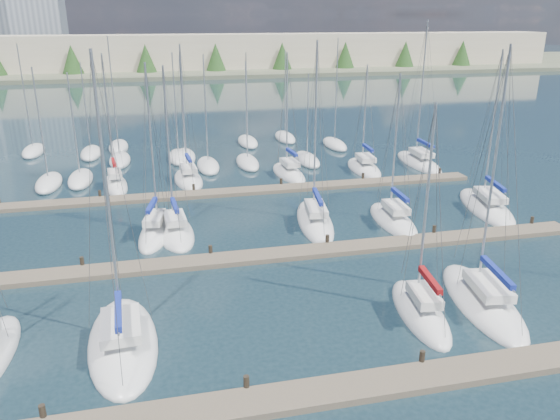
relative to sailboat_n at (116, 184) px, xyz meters
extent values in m
plane|color=#1D313A|center=(10.90, 25.44, -0.20)|extent=(400.00, 400.00, 0.00)
cube|color=#6B5E4C|center=(10.90, -32.56, -0.05)|extent=(44.00, 1.80, 0.35)
cylinder|color=#2D261C|center=(-1.10, -31.66, 0.10)|extent=(0.26, 0.26, 1.10)
cylinder|color=#2D261C|center=(6.90, -31.66, 0.10)|extent=(0.26, 0.26, 1.10)
cylinder|color=#2D261C|center=(14.90, -31.66, 0.10)|extent=(0.26, 0.26, 1.10)
cube|color=#6B5E4C|center=(10.90, -18.56, -0.05)|extent=(44.00, 1.80, 0.35)
cylinder|color=#2D261C|center=(-1.10, -17.66, 0.10)|extent=(0.26, 0.26, 1.10)
cylinder|color=#2D261C|center=(6.90, -17.66, 0.10)|extent=(0.26, 0.26, 1.10)
cylinder|color=#2D261C|center=(14.90, -17.66, 0.10)|extent=(0.26, 0.26, 1.10)
cylinder|color=#2D261C|center=(22.90, -17.66, 0.10)|extent=(0.26, 0.26, 1.10)
cylinder|color=#2D261C|center=(30.90, -17.66, 0.10)|extent=(0.26, 0.26, 1.10)
cube|color=#6B5E4C|center=(10.90, -4.56, -0.05)|extent=(44.00, 1.80, 0.35)
cylinder|color=#2D261C|center=(-1.10, -3.66, 0.10)|extent=(0.26, 0.26, 1.10)
cylinder|color=#2D261C|center=(6.90, -3.66, 0.10)|extent=(0.26, 0.26, 1.10)
cylinder|color=#2D261C|center=(14.90, -3.66, 0.10)|extent=(0.26, 0.26, 1.10)
cylinder|color=#2D261C|center=(22.90, -3.66, 0.10)|extent=(0.26, 0.26, 1.10)
cylinder|color=#2D261C|center=(30.90, -3.66, 0.10)|extent=(0.26, 0.26, 1.10)
ellipsoid|color=white|center=(0.00, 0.02, -0.15)|extent=(2.92, 7.07, 1.60)
cube|color=black|center=(0.00, 0.02, -0.15)|extent=(1.48, 3.41, 0.12)
cube|color=silver|center=(0.04, -0.32, 1.15)|extent=(1.43, 2.53, 0.50)
cylinder|color=#9EA0A5|center=(-0.07, 0.57, 6.30)|extent=(0.14, 0.14, 10.81)
cylinder|color=#9EA0A5|center=(0.11, -0.86, 2.20)|extent=(0.46, 2.87, 0.10)
cube|color=maroon|center=(0.11, -0.86, 2.32)|extent=(0.63, 2.67, 0.30)
ellipsoid|color=white|center=(15.34, -13.14, -0.15)|extent=(3.87, 9.64, 1.60)
cube|color=silver|center=(15.28, -13.61, 1.15)|extent=(1.86, 3.45, 0.50)
cylinder|color=#9EA0A5|center=(15.45, -12.40, 7.03)|extent=(0.14, 0.14, 12.27)
cylinder|color=#9EA0A5|center=(15.17, -14.35, 2.20)|extent=(0.67, 3.91, 0.10)
cube|color=navy|center=(15.17, -14.35, 2.32)|extent=(0.82, 3.63, 0.30)
ellipsoid|color=white|center=(16.96, -27.42, -0.15)|extent=(3.13, 7.32, 1.60)
cube|color=maroon|center=(16.96, -27.42, -0.15)|extent=(1.59, 3.52, 0.12)
cube|color=silver|center=(16.91, -27.77, 1.15)|extent=(1.53, 2.62, 0.50)
cylinder|color=#9EA0A5|center=(17.04, -26.85, 5.91)|extent=(0.14, 0.14, 10.02)
cylinder|color=#9EA0A5|center=(16.84, -28.33, 2.20)|extent=(0.49, 2.96, 0.10)
cube|color=maroon|center=(16.84, -28.33, 2.32)|extent=(0.66, 2.75, 0.30)
ellipsoid|color=white|center=(3.51, -12.62, -0.15)|extent=(3.62, 8.01, 1.60)
cube|color=black|center=(3.51, -12.62, -0.15)|extent=(1.82, 3.86, 0.12)
cube|color=silver|center=(3.44, -13.00, 1.15)|extent=(1.70, 2.89, 0.50)
cylinder|color=#9EA0A5|center=(3.63, -12.01, 6.38)|extent=(0.14, 0.14, 10.96)
cylinder|color=#9EA0A5|center=(3.32, -13.60, 2.20)|extent=(0.72, 3.21, 0.10)
cube|color=navy|center=(3.32, -13.60, 2.32)|extent=(0.86, 2.99, 0.30)
ellipsoid|color=white|center=(20.83, -27.12, -0.15)|extent=(4.41, 9.57, 1.60)
cube|color=silver|center=(20.75, -27.58, 1.15)|extent=(2.13, 3.44, 0.50)
cylinder|color=#9EA0A5|center=(20.94, -26.40, 7.21)|extent=(0.14, 0.14, 12.62)
cylinder|color=#9EA0A5|center=(20.63, -28.30, 2.20)|extent=(0.72, 3.83, 0.10)
cube|color=navy|center=(20.63, -28.30, 2.32)|extent=(0.87, 3.56, 0.30)
ellipsoid|color=white|center=(1.69, -26.83, -0.15)|extent=(3.73, 8.93, 1.60)
cube|color=silver|center=(1.71, -27.27, 1.15)|extent=(1.96, 3.16, 0.50)
cylinder|color=#9EA0A5|center=(1.65, -26.13, 7.21)|extent=(0.14, 0.14, 12.63)
cylinder|color=#9EA0A5|center=(1.75, -27.97, 2.20)|extent=(0.29, 3.69, 0.10)
cube|color=navy|center=(1.75, -27.97, 2.32)|extent=(0.48, 3.40, 0.30)
ellipsoid|color=white|center=(6.69, 0.23, -0.15)|extent=(3.05, 7.19, 1.60)
cube|color=silver|center=(6.71, -0.12, 1.15)|extent=(1.58, 2.55, 0.50)
cylinder|color=#9EA0A5|center=(6.65, 0.79, 6.64)|extent=(0.14, 0.14, 11.48)
cylinder|color=#9EA0A5|center=(6.75, -0.68, 2.20)|extent=(0.31, 2.95, 0.10)
cube|color=navy|center=(6.75, -0.68, 2.32)|extent=(0.49, 2.73, 0.30)
ellipsoid|color=white|center=(4.82, -12.99, -0.15)|extent=(3.12, 7.58, 1.60)
cube|color=maroon|center=(4.82, -12.99, -0.15)|extent=(1.60, 3.64, 0.12)
cube|color=silver|center=(4.85, -13.36, 1.15)|extent=(1.61, 2.69, 0.50)
cylinder|color=#9EA0A5|center=(4.78, -12.39, 6.28)|extent=(0.14, 0.14, 10.76)
cylinder|color=#9EA0A5|center=(4.89, -13.95, 2.20)|extent=(0.33, 3.11, 0.10)
cube|color=navy|center=(4.89, -13.95, 2.32)|extent=(0.51, 2.88, 0.30)
ellipsoid|color=white|center=(31.11, 1.19, -0.15)|extent=(3.15, 9.61, 1.60)
cube|color=black|center=(31.11, 1.19, -0.15)|extent=(1.62, 4.62, 0.12)
cube|color=silver|center=(31.09, 0.72, 1.15)|extent=(1.66, 3.38, 0.50)
cylinder|color=#9EA0A5|center=(31.14, 1.95, 7.63)|extent=(0.14, 0.14, 13.47)
cylinder|color=#9EA0A5|center=(31.06, -0.04, 2.20)|extent=(0.26, 3.99, 0.10)
cube|color=navy|center=(31.06, -0.04, 2.32)|extent=(0.45, 3.68, 0.30)
ellipsoid|color=white|center=(24.56, 0.32, -0.15)|extent=(3.21, 7.78, 1.60)
cube|color=silver|center=(24.53, -0.06, 1.15)|extent=(1.66, 2.76, 0.50)
cylinder|color=#9EA0A5|center=(24.60, 0.93, 5.58)|extent=(0.14, 0.14, 9.36)
cylinder|color=#9EA0A5|center=(24.49, -0.67, 2.20)|extent=(0.32, 3.20, 0.10)
cube|color=navy|center=(24.49, -0.67, 2.32)|extent=(0.50, 2.95, 0.30)
ellipsoid|color=white|center=(16.57, 0.23, -0.15)|extent=(3.00, 7.42, 1.60)
cube|color=maroon|center=(16.57, 0.23, -0.15)|extent=(1.53, 3.57, 0.12)
cube|color=silver|center=(16.59, -0.13, 1.15)|extent=(1.53, 2.64, 0.50)
cylinder|color=#9EA0A5|center=(16.52, 0.81, 6.22)|extent=(0.14, 0.14, 10.64)
cylinder|color=#9EA0A5|center=(16.64, -0.71, 2.20)|extent=(0.35, 3.04, 0.10)
cube|color=navy|center=(16.64, -0.71, 2.32)|extent=(0.53, 2.82, 0.30)
ellipsoid|color=white|center=(29.95, -13.22, -0.15)|extent=(5.03, 10.12, 1.60)
cube|color=silver|center=(29.84, -13.69, 1.15)|extent=(2.35, 3.67, 0.50)
cylinder|color=#9EA0A5|center=(30.11, -12.46, 6.63)|extent=(0.14, 0.14, 11.47)
cylinder|color=#9EA0A5|center=(29.67, -14.45, 2.20)|extent=(0.98, 4.00, 0.10)
cube|color=navy|center=(29.67, -14.45, 2.32)|extent=(1.10, 3.73, 0.30)
ellipsoid|color=white|center=(21.24, -14.32, -0.15)|extent=(2.95, 7.84, 1.60)
cube|color=black|center=(21.24, -14.32, -0.15)|extent=(1.52, 3.77, 0.12)
cube|color=silver|center=(21.22, -14.70, 1.15)|extent=(1.54, 2.77, 0.50)
cylinder|color=#9EA0A5|center=(21.27, -13.70, 5.90)|extent=(0.14, 0.14, 10.00)
cylinder|color=#9EA0A5|center=(21.18, -15.32, 2.20)|extent=(0.28, 3.24, 0.10)
cube|color=navy|center=(21.18, -15.32, 2.32)|extent=(0.47, 2.99, 0.30)
cylinder|color=#9EA0A5|center=(-9.85, 15.33, 6.30)|extent=(0.12, 0.12, 11.20)
ellipsoid|color=white|center=(-9.85, 15.33, 0.05)|extent=(2.20, 6.40, 1.40)
cylinder|color=#9EA0A5|center=(6.96, 8.89, 5.77)|extent=(0.12, 0.12, 10.14)
ellipsoid|color=white|center=(6.96, 8.89, 0.05)|extent=(2.20, 6.40, 1.40)
cylinder|color=#9EA0A5|center=(6.22, 8.68, 5.94)|extent=(0.12, 0.12, 10.49)
ellipsoid|color=white|center=(6.22, 8.68, 0.05)|extent=(2.20, 6.40, 1.40)
cylinder|color=#9EA0A5|center=(19.98, 15.97, 5.73)|extent=(0.12, 0.12, 10.06)
ellipsoid|color=white|center=(19.98, 15.97, 0.05)|extent=(2.20, 6.40, 1.40)
cylinder|color=#9EA0A5|center=(-3.32, 12.77, 5.39)|extent=(0.12, 0.12, 9.39)
ellipsoid|color=white|center=(-3.32, 12.77, 0.05)|extent=(2.20, 6.40, 1.40)
cylinder|color=#9EA0A5|center=(-6.06, 1.62, 5.63)|extent=(0.12, 0.12, 9.85)
ellipsoid|color=white|center=(-6.06, 1.62, 0.05)|extent=(2.20, 6.40, 1.40)
cylinder|color=#9EA0A5|center=(-3.32, 2.26, 5.35)|extent=(0.12, 0.12, 9.30)
ellipsoid|color=white|center=(-3.32, 2.26, 0.05)|extent=(2.20, 6.40, 1.40)
cylinder|color=#9EA0A5|center=(24.88, 10.84, 6.54)|extent=(0.12, 0.12, 11.68)
ellipsoid|color=white|center=(24.88, 10.84, 0.05)|extent=(2.20, 6.40, 1.40)
cylinder|color=#9EA0A5|center=(13.21, 4.75, 5.58)|extent=(0.12, 0.12, 9.76)
ellipsoid|color=white|center=(13.21, 4.75, 0.05)|extent=(2.20, 6.40, 1.40)
cylinder|color=#9EA0A5|center=(-0.43, 15.35, 6.67)|extent=(0.12, 0.12, 11.95)
ellipsoid|color=white|center=(-0.43, 15.35, 0.05)|extent=(2.20, 6.40, 1.40)
cylinder|color=#9EA0A5|center=(19.66, 4.50, 4.93)|extent=(0.12, 0.12, 8.46)
ellipsoid|color=white|center=(19.66, 4.50, 0.05)|extent=(2.20, 6.40, 1.40)
cylinder|color=#9EA0A5|center=(-0.01, 8.91, 4.76)|extent=(0.12, 0.12, 8.12)
ellipsoid|color=white|center=(-0.01, 8.91, 0.05)|extent=(2.20, 6.40, 1.40)
cylinder|color=#9EA0A5|center=(14.91, 14.52, 5.70)|extent=(0.12, 0.12, 10.00)
ellipsoid|color=white|center=(14.91, 14.52, 0.05)|extent=(2.20, 6.40, 1.40)
cylinder|color=#9EA0A5|center=(9.02, 4.41, 5.97)|extent=(0.12, 0.12, 10.54)
ellipsoid|color=white|center=(9.02, 4.41, 0.05)|extent=(2.20, 6.40, 1.40)
cube|color=#666B51|center=(10.90, 115.44, 0.30)|extent=(400.00, 60.00, 1.00)
cube|color=beige|center=(20.90, 105.44, 4.80)|extent=(200.00, 12.00, 10.00)
cube|color=slate|center=(-29.10, 130.44, 14.80)|extent=(18.00, 15.00, 30.00)
cone|color=#284C1E|center=(-15.10, 98.44, 3.80)|extent=(6.00, 6.00, 8.00)
cone|color=#284C1E|center=(2.90, 98.44, 3.80)|extent=(6.00, 6.00, 8.00)
cone|color=#284C1E|center=(20.90, 98.44, 3.80)|extent=(6.00, 6.00, 8.00)
cone|color=#284C1E|center=(38.90, 98.44, 3.80)|extent=(6.00, 6.00, 8.00)
cone|color=#284C1E|center=(56.90, 98.44, 3.80)|extent=(6.00, 6.00, 8.00)
cone|color=#284C1E|center=(74.90, 98.44, 3.80)|extent=(6.00, 6.00, 8.00)
cone|color=#284C1E|center=(92.90, 98.44, 3.80)|extent=(6.00, 6.00, 8.00)
camera|label=1|loc=(4.01, -50.51, 14.83)|focal=35.00mm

